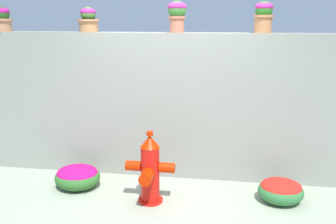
{
  "coord_description": "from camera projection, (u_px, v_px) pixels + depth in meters",
  "views": [
    {
      "loc": [
        0.66,
        -3.86,
        2.23
      ],
      "look_at": [
        -0.05,
        0.87,
        0.98
      ],
      "focal_mm": 39.12,
      "sensor_mm": 36.0,
      "label": 1
    }
  ],
  "objects": [
    {
      "name": "flower_bush_right",
      "position": [
        77.0,
        176.0,
        4.9
      ],
      "size": [
        0.61,
        0.55,
        0.31
      ],
      "color": "#306729",
      "rests_on": "ground"
    },
    {
      "name": "potted_plant_1",
      "position": [
        88.0,
        19.0,
        4.98
      ],
      "size": [
        0.3,
        0.3,
        0.33
      ],
      "color": "#B97E4D",
      "rests_on": "stone_wall"
    },
    {
      "name": "flower_bush_left",
      "position": [
        281.0,
        190.0,
        4.52
      ],
      "size": [
        0.56,
        0.5,
        0.3
      ],
      "color": "#33743A",
      "rests_on": "ground"
    },
    {
      "name": "potted_plant_2",
      "position": [
        177.0,
        13.0,
        4.76
      ],
      "size": [
        0.25,
        0.25,
        0.41
      ],
      "color": "#B96A4F",
      "rests_on": "stone_wall"
    },
    {
      "name": "fire_hydrant",
      "position": [
        150.0,
        170.0,
        4.44
      ],
      "size": [
        0.61,
        0.47,
        0.91
      ],
      "color": "red",
      "rests_on": "ground"
    },
    {
      "name": "potted_plant_3",
      "position": [
        264.0,
        15.0,
        4.64
      ],
      "size": [
        0.26,
        0.26,
        0.39
      ],
      "color": "#C17A4A",
      "rests_on": "stone_wall"
    },
    {
      "name": "stone_wall",
      "position": [
        174.0,
        106.0,
        5.12
      ],
      "size": [
        5.47,
        0.29,
        2.03
      ],
      "primitive_type": "cube",
      "color": "gray",
      "rests_on": "ground"
    },
    {
      "name": "potted_plant_0",
      "position": [
        2.0,
        18.0,
        5.13
      ],
      "size": [
        0.29,
        0.29,
        0.34
      ],
      "color": "tan",
      "rests_on": "stone_wall"
    },
    {
      "name": "ground_plane",
      "position": [
        161.0,
        210.0,
        4.35
      ],
      "size": [
        24.0,
        24.0,
        0.0
      ],
      "primitive_type": "plane",
      "color": "#969E89"
    }
  ]
}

